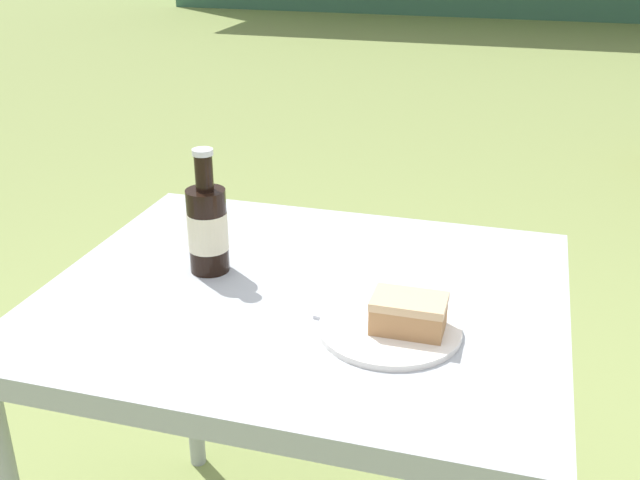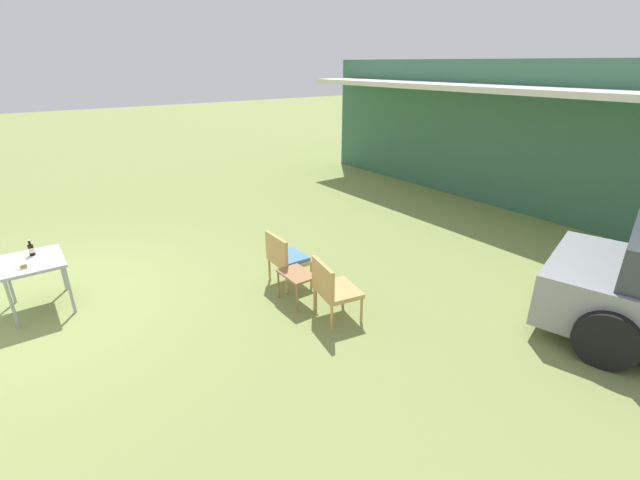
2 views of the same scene
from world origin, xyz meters
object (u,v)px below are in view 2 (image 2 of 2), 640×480
garden_side_table (297,277)px  cake_on_plate (24,266)px  wicker_chair_plain (332,287)px  patio_table (33,265)px  wicker_chair_cushioned (286,256)px  cola_bottle_near (31,250)px

garden_side_table → cake_on_plate: bearing=-120.2°
wicker_chair_plain → cake_on_plate: wicker_chair_plain is taller
garden_side_table → patio_table: bearing=-123.5°
patio_table → wicker_chair_cushioned: bearing=65.5°
wicker_chair_cushioned → garden_side_table: wicker_chair_cushioned is taller
garden_side_table → wicker_chair_plain: bearing=12.5°
patio_table → cake_on_plate: cake_on_plate is taller
cola_bottle_near → garden_side_table: bearing=53.8°
wicker_chair_cushioned → garden_side_table: bearing=164.3°
patio_table → cola_bottle_near: size_ratio=3.86×
garden_side_table → cola_bottle_near: size_ratio=2.39×
garden_side_table → patio_table: size_ratio=0.62×
garden_side_table → patio_table: 3.55m
cake_on_plate → cola_bottle_near: size_ratio=0.97×
wicker_chair_cushioned → garden_side_table: size_ratio=1.54×
cake_on_plate → wicker_chair_plain: bearing=53.0°
wicker_chair_cushioned → patio_table: bearing=66.4°
wicker_chair_plain → cola_bottle_near: 4.15m
garden_side_table → cake_on_plate: cake_on_plate is taller
wicker_chair_plain → cake_on_plate: size_ratio=3.79×
garden_side_table → cake_on_plate: 3.54m
garden_side_table → cola_bottle_near: (-2.14, -2.92, 0.42)m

